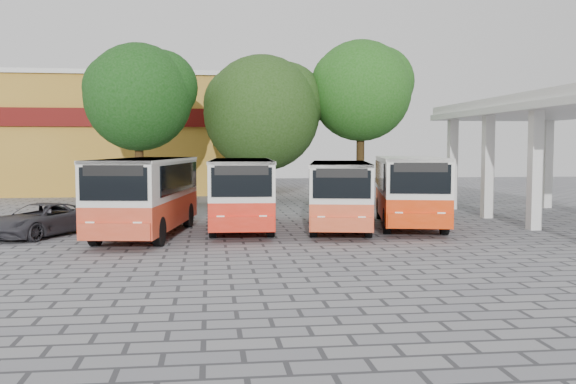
{
  "coord_description": "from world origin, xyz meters",
  "views": [
    {
      "loc": [
        -4.87,
        -22.0,
        3.26
      ],
      "look_at": [
        -1.81,
        3.0,
        1.5
      ],
      "focal_mm": 40.0,
      "sensor_mm": 36.0,
      "label": 1
    }
  ],
  "objects": [
    {
      "name": "shophouse_block",
      "position": [
        -11.0,
        25.99,
        4.16
      ],
      "size": [
        20.4,
        10.4,
        8.3
      ],
      "color": "#AD7D24",
      "rests_on": "ground"
    },
    {
      "name": "tree_left",
      "position": [
        -8.59,
        13.55,
        6.14
      ],
      "size": [
        6.09,
        5.8,
        8.86
      ],
      "color": "#452E14",
      "rests_on": "ground"
    },
    {
      "name": "tree_middle",
      "position": [
        -1.67,
        16.31,
        5.51
      ],
      "size": [
        7.25,
        6.91,
        8.74
      ],
      "color": "#3A2719",
      "rests_on": "ground"
    },
    {
      "name": "terminal_shelter",
      "position": [
        10.5,
        4.0,
        4.91
      ],
      "size": [
        6.8,
        15.8,
        5.4
      ],
      "color": "silver",
      "rests_on": "ground"
    },
    {
      "name": "parked_car",
      "position": [
        -11.06,
        2.28,
        0.6
      ],
      "size": [
        3.84,
        4.76,
        1.2
      ],
      "primitive_type": "imported",
      "rotation": [
        0.0,
        0.0,
        -0.5
      ],
      "color": "#2F2E34",
      "rests_on": "ground"
    },
    {
      "name": "ground",
      "position": [
        0.0,
        0.0,
        0.0
      ],
      "size": [
        90.0,
        90.0,
        0.0
      ],
      "primitive_type": "plane",
      "color": "slate",
      "rests_on": "ground"
    },
    {
      "name": "bus_far_right",
      "position": [
        3.31,
        3.57,
        1.65
      ],
      "size": [
        4.01,
        8.3,
        2.85
      ],
      "rotation": [
        0.0,
        0.0,
        -0.21
      ],
      "color": "red",
      "rests_on": "ground"
    },
    {
      "name": "bus_centre_right",
      "position": [
        0.26,
        2.95,
        1.54
      ],
      "size": [
        3.57,
        7.72,
        2.66
      ],
      "rotation": [
        0.0,
        0.0,
        -0.19
      ],
      "color": "#DC4A23",
      "rests_on": "ground"
    },
    {
      "name": "bus_far_left",
      "position": [
        -7.2,
        1.96,
        1.65
      ],
      "size": [
        3.58,
        8.2,
        2.85
      ],
      "rotation": [
        0.0,
        0.0,
        -0.15
      ],
      "color": "red",
      "rests_on": "ground"
    },
    {
      "name": "bus_centre_left",
      "position": [
        -3.62,
        3.46,
        1.61
      ],
      "size": [
        2.7,
        7.8,
        2.77
      ],
      "rotation": [
        0.0,
        0.0,
        -0.05
      ],
      "color": "red",
      "rests_on": "ground"
    },
    {
      "name": "tree_right",
      "position": [
        4.34,
        16.31,
        6.87
      ],
      "size": [
        6.41,
        6.1,
        9.73
      ],
      "color": "#3C2A13",
      "rests_on": "ground"
    }
  ]
}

